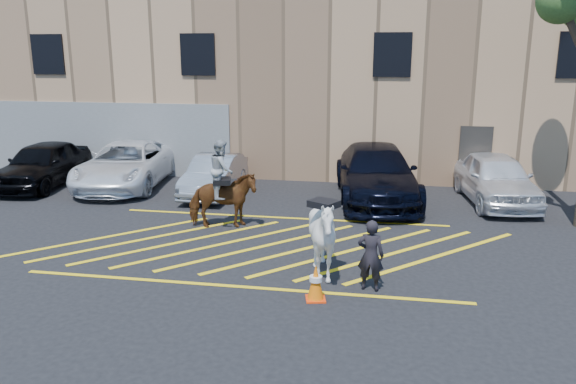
% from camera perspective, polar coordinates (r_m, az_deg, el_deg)
% --- Properties ---
extents(ground, '(90.00, 90.00, 0.00)m').
position_cam_1_polar(ground, '(14.35, -2.23, -5.14)').
color(ground, black).
rests_on(ground, ground).
extents(car_black_suv, '(2.20, 4.80, 1.60)m').
position_cam_1_polar(car_black_suv, '(21.94, -23.64, 2.62)').
color(car_black_suv, black).
rests_on(car_black_suv, ground).
extents(car_white_pickup, '(3.20, 5.86, 1.56)m').
position_cam_1_polar(car_white_pickup, '(20.90, -16.07, 2.69)').
color(car_white_pickup, white).
rests_on(car_white_pickup, ground).
extents(car_silver_sedan, '(1.42, 3.99, 1.31)m').
position_cam_1_polar(car_silver_sedan, '(19.13, -7.46, 1.72)').
color(car_silver_sedan, '#9B9FA9').
rests_on(car_silver_sedan, ground).
extents(car_blue_suv, '(3.18, 6.22, 1.73)m').
position_cam_1_polar(car_blue_suv, '(18.47, 8.93, 1.88)').
color(car_blue_suv, black).
rests_on(car_blue_suv, ground).
extents(car_white_suv, '(2.39, 4.85, 1.59)m').
position_cam_1_polar(car_white_suv, '(19.04, 20.36, 1.31)').
color(car_white_suv, white).
rests_on(car_white_suv, ground).
extents(handler, '(0.59, 0.43, 1.48)m').
position_cam_1_polar(handler, '(11.49, 8.40, -6.38)').
color(handler, black).
rests_on(handler, ground).
extents(warehouse, '(32.42, 10.20, 7.30)m').
position_cam_1_polar(warehouse, '(25.41, 3.45, 11.70)').
color(warehouse, tan).
rests_on(warehouse, ground).
extents(hatching_zone, '(12.60, 5.12, 0.01)m').
position_cam_1_polar(hatching_zone, '(14.07, -2.49, -5.52)').
color(hatching_zone, yellow).
rests_on(hatching_zone, ground).
extents(mounted_bay, '(2.00, 1.27, 2.44)m').
position_cam_1_polar(mounted_bay, '(15.34, -6.70, -0.11)').
color(mounted_bay, brown).
rests_on(mounted_bay, ground).
extents(saddled_white, '(2.13, 2.20, 1.85)m').
position_cam_1_polar(saddled_white, '(11.93, 3.61, -4.51)').
color(saddled_white, white).
rests_on(saddled_white, ground).
extents(traffic_cone, '(0.45, 0.45, 0.73)m').
position_cam_1_polar(traffic_cone, '(11.08, 2.84, -9.14)').
color(traffic_cone, '#FF3A0A').
rests_on(traffic_cone, ground).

